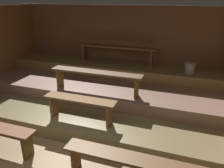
% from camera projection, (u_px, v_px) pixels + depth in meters
% --- Properties ---
extents(ground, '(6.76, 5.08, 0.08)m').
position_uv_depth(ground, '(92.00, 119.00, 5.08)').
color(ground, olive).
extents(wall_back, '(6.76, 0.06, 2.34)m').
position_uv_depth(wall_back, '(121.00, 47.00, 6.55)').
color(wall_back, brown).
rests_on(wall_back, ground).
extents(platform_lower, '(5.96, 3.19, 0.27)m').
position_uv_depth(platform_lower, '(100.00, 102.00, 5.50)').
color(platform_lower, olive).
rests_on(platform_lower, ground).
extents(platform_middle, '(5.96, 2.22, 0.27)m').
position_uv_depth(platform_middle, '(107.00, 85.00, 5.82)').
color(platform_middle, '#856151').
rests_on(platform_middle, platform_lower).
extents(platform_upper, '(5.96, 1.04, 0.27)m').
position_uv_depth(platform_upper, '(115.00, 68.00, 6.25)').
color(platform_upper, brown).
rests_on(platform_upper, platform_middle).
extents(bench_floor_right, '(2.07, 0.29, 0.47)m').
position_uv_depth(bench_floor_right, '(134.00, 163.00, 3.12)').
color(bench_floor_right, brown).
rests_on(bench_floor_right, ground).
extents(bench_lower_center, '(1.44, 0.29, 0.47)m').
position_uv_depth(bench_lower_center, '(80.00, 103.00, 4.29)').
color(bench_lower_center, brown).
rests_on(bench_lower_center, platform_lower).
extents(bench_middle_center, '(2.10, 0.29, 0.47)m').
position_uv_depth(bench_middle_center, '(96.00, 75.00, 4.94)').
color(bench_middle_center, brown).
rests_on(bench_middle_center, platform_middle).
extents(bench_upper_center, '(2.19, 0.29, 0.47)m').
position_uv_depth(bench_upper_center, '(117.00, 49.00, 6.14)').
color(bench_upper_center, brown).
rests_on(bench_upper_center, platform_upper).
extents(pail_upper, '(0.25, 0.25, 0.25)m').
position_uv_depth(pail_upper, '(190.00, 68.00, 5.39)').
color(pail_upper, gray).
rests_on(pail_upper, platform_upper).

